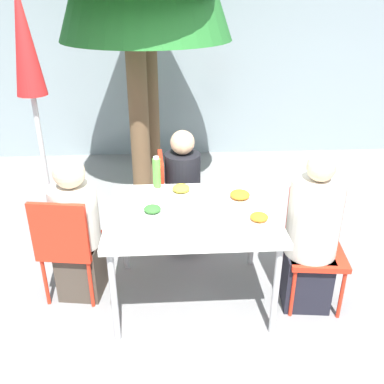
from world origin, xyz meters
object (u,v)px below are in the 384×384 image
at_px(chair_far, 173,195).
at_px(salad_bowl, 145,193).
at_px(chair_left, 67,242).
at_px(person_far, 183,194).
at_px(person_right, 311,238).
at_px(drinking_cup, 112,237).
at_px(person_left, 77,233).
at_px(closed_umbrella, 29,71).
at_px(bottle, 157,173).
at_px(chair_right, 315,239).

relative_size(chair_far, salad_bowl, 5.27).
distance_m(chair_left, person_far, 1.09).
relative_size(person_right, drinking_cup, 12.49).
distance_m(person_left, drinking_cup, 0.66).
height_order(chair_left, salad_bowl, chair_left).
bearing_deg(salad_bowl, closed_umbrella, 144.88).
bearing_deg(chair_far, chair_left, -50.53).
bearing_deg(bottle, chair_left, -150.79).
relative_size(chair_far, person_far, 0.78).
distance_m(chair_right, person_right, 0.11).
height_order(chair_left, person_far, person_far).
xyz_separation_m(person_far, drinking_cup, (-0.47, -1.10, 0.27)).
height_order(chair_left, chair_far, same).
bearing_deg(closed_umbrella, drinking_cup, -60.39).
distance_m(person_right, closed_umbrella, 2.50).
height_order(person_left, chair_right, person_left).
xyz_separation_m(person_left, salad_bowl, (0.51, 0.13, 0.24)).
bearing_deg(person_right, person_left, -0.91).
xyz_separation_m(chair_left, chair_far, (0.78, 0.71, 0.00)).
bearing_deg(chair_far, chair_right, 49.58).
xyz_separation_m(person_right, person_far, (-0.87, 0.81, -0.03)).
relative_size(chair_left, chair_right, 1.00).
bearing_deg(person_far, bottle, -37.91).
xyz_separation_m(bottle, salad_bowl, (-0.09, -0.16, -0.10)).
bearing_deg(bottle, drinking_cup, -107.83).
distance_m(chair_right, bottle, 1.28).
xyz_separation_m(chair_right, closed_umbrella, (-2.12, 0.90, 1.06)).
xyz_separation_m(person_right, salad_bowl, (-1.17, 0.35, 0.21)).
xyz_separation_m(person_right, closed_umbrella, (-2.07, 0.98, 1.00)).
distance_m(closed_umbrella, salad_bowl, 1.35).
bearing_deg(person_far, salad_bowl, -35.55).
bearing_deg(bottle, salad_bowl, -117.89).
height_order(person_far, salad_bowl, person_far).
xyz_separation_m(chair_left, drinking_cup, (0.39, -0.44, 0.29)).
bearing_deg(person_right, chair_right, -121.90).
xyz_separation_m(person_left, person_far, (0.80, 0.59, -0.00)).
bearing_deg(chair_left, salad_bowl, 27.98).
distance_m(chair_right, closed_umbrella, 2.54).
xyz_separation_m(chair_left, chair_right, (1.80, -0.07, 0.00)).
distance_m(chair_far, person_far, 0.10).
distance_m(person_right, chair_far, 1.28).
height_order(person_far, bottle, person_far).
relative_size(person_left, drinking_cup, 11.74).
height_order(chair_right, closed_umbrella, closed_umbrella).
distance_m(closed_umbrella, drinking_cup, 1.65).
bearing_deg(chair_right, closed_umbrella, -16.61).
xyz_separation_m(chair_far, closed_umbrella, (-1.11, 0.12, 1.06)).
bearing_deg(drinking_cup, chair_far, 71.42).
distance_m(person_left, person_right, 1.69).
distance_m(chair_right, person_far, 1.19).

